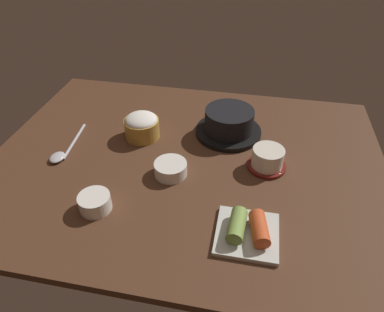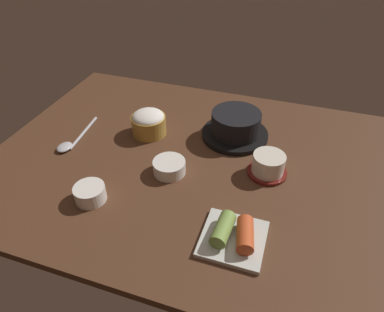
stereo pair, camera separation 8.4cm
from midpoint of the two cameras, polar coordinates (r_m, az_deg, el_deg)
dining_table at (r=88.77cm, az=1.90°, el=-1.12°), size 100.00×76.00×2.00cm
stone_pot at (r=95.57cm, az=9.74°, el=4.86°), size 18.27×18.27×7.52cm
rice_bowl at (r=95.88cm, az=-4.69°, el=5.49°), size 9.51×9.51×7.01cm
tea_cup_with_saucer at (r=85.09cm, az=15.28°, el=-1.54°), size 9.55×9.55×5.48cm
banchan_cup_center at (r=83.04cm, az=-0.89°, el=-1.87°), size 7.91×7.91×3.32cm
kimchi_plate at (r=69.79cm, az=10.43°, el=-12.92°), size 12.42×12.42×4.31cm
side_bowl_near at (r=78.24cm, az=-13.58°, el=-6.09°), size 6.93×6.93×3.63cm
spoon at (r=97.16cm, az=-17.06°, el=2.10°), size 3.80×18.21×1.35cm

